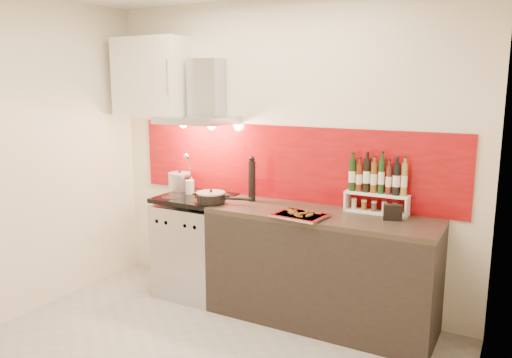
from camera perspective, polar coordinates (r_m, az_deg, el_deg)
The scene contains 15 objects.
back_wall at distance 4.31m, azimuth 2.88°, elevation 2.93°, with size 3.40×0.02×2.60m, color silver.
left_wall at distance 4.36m, azimuth -26.54°, elevation 1.90°, with size 0.02×2.80×2.60m, color silver.
right_wall at distance 2.52m, azimuth 24.27°, elevation -3.64°, with size 0.02×2.80×2.60m, color silver.
backsplash at distance 4.29m, azimuth 3.40°, elevation 1.81°, with size 3.00×0.02×0.64m, color #770906.
range_stove at distance 4.60m, azimuth -6.85°, elevation -7.62°, with size 0.60×0.60×0.91m.
counter at distance 4.06m, azimuth 7.34°, elevation -10.05°, with size 1.80×0.60×0.90m.
range_hood at distance 4.49m, azimuth -6.15°, elevation 8.87°, with size 0.62×0.50×0.61m.
upper_cabinet at distance 4.81m, azimuth -11.78°, elevation 11.30°, with size 0.70×0.35×0.72m, color white.
stock_pot at distance 4.74m, azimuth -8.68°, elevation -0.24°, with size 0.22×0.22×0.19m.
saute_pan at distance 4.20m, azimuth -5.06°, elevation -2.09°, with size 0.47×0.24×0.11m.
utensil_jar at distance 4.54m, azimuth -7.62°, elevation -0.39°, with size 0.08×0.12×0.38m.
pepper_mill at distance 4.25m, azimuth -0.47°, elevation -0.02°, with size 0.06×0.06×0.39m.
step_shelf at distance 3.95m, azimuth 13.59°, elevation -0.96°, with size 0.49×0.13×0.43m.
caddy_box at distance 3.81m, azimuth 15.36°, elevation -3.68°, with size 0.14×0.06×0.12m, color black.
baking_tray at distance 3.78m, azimuth 5.09°, elevation -4.14°, with size 0.42×0.34×0.03m.
Camera 1 is at (1.86, -2.44, 1.88)m, focal length 35.00 mm.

